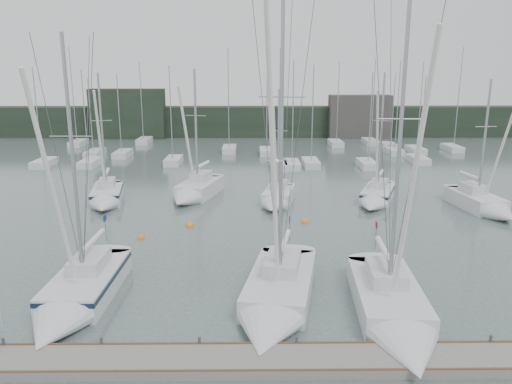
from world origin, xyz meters
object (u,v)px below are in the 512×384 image
sailboat_mid_d (376,198)px  buoy_a (190,226)px  sailboat_near_center (275,304)px  sailboat_mid_e (486,206)px  sailboat_near_left (75,298)px  sailboat_mid_b (193,192)px  buoy_c (141,238)px  sailboat_near_right (396,317)px  sailboat_mid_a (106,198)px  sailboat_mid_c (276,200)px  buoy_b (305,222)px

sailboat_mid_d → buoy_a: size_ratio=17.77×
sailboat_near_center → sailboat_mid_e: bearing=54.3°
sailboat_near_left → sailboat_mid_d: sailboat_near_left is taller
sailboat_mid_b → buoy_c: 10.68m
sailboat_near_right → sailboat_mid_b: 25.55m
sailboat_near_right → buoy_a: sailboat_near_right is taller
sailboat_mid_a → buoy_a: size_ratio=17.76×
sailboat_mid_b → sailboat_mid_e: bearing=4.6°
buoy_c → sailboat_mid_d: bearing=25.3°
sailboat_near_left → sailboat_near_center: 9.63m
sailboat_near_left → sailboat_near_right: bearing=-6.5°
sailboat_near_right → sailboat_mid_e: bearing=60.0°
sailboat_mid_b → sailboat_mid_c: (7.27, -2.25, -0.07)m
sailboat_near_right → sailboat_mid_a: sailboat_near_right is taller
sailboat_near_left → sailboat_near_center: size_ratio=0.81×
buoy_a → buoy_b: size_ratio=1.16×
sailboat_near_left → sailboat_near_center: sailboat_near_center is taller
sailboat_mid_c → buoy_a: bearing=-129.1°
buoy_a → buoy_c: size_ratio=1.24×
sailboat_near_center → buoy_b: (2.97, 14.49, -0.55)m
sailboat_mid_a → sailboat_mid_c: bearing=-12.5°
buoy_b → buoy_c: 12.17m
sailboat_mid_c → sailboat_mid_e: size_ratio=0.92×
sailboat_mid_b → sailboat_mid_d: 15.91m
sailboat_mid_e → sailboat_mid_c: bearing=164.7°
sailboat_near_left → sailboat_mid_e: (27.39, 16.29, -0.01)m
sailboat_near_center → buoy_c: 14.01m
sailboat_mid_c → sailboat_mid_e: bearing=4.1°
buoy_b → sailboat_mid_d: bearing=37.8°
sailboat_near_right → sailboat_mid_e: (12.43, 18.28, 0.01)m
sailboat_mid_a → sailboat_mid_e: size_ratio=1.04×
sailboat_mid_b → buoy_b: sailboat_mid_b is taller
sailboat_near_center → buoy_a: 14.80m
sailboat_mid_c → buoy_b: sailboat_mid_c is taller
sailboat_near_left → sailboat_mid_b: size_ratio=1.15×
sailboat_near_left → sailboat_mid_a: 19.51m
sailboat_near_left → buoy_b: size_ratio=24.41×
buoy_a → buoy_b: buoy_a is taller
sailboat_near_center → sailboat_mid_e: (17.77, 16.86, 0.02)m
sailboat_mid_c → sailboat_mid_d: bearing=15.1°
sailboat_mid_b → sailboat_mid_d: size_ratio=1.03×
buoy_b → sailboat_near_left: bearing=-132.1°
sailboat_near_center → sailboat_mid_e: sailboat_near_center is taller
sailboat_near_center → sailboat_near_right: size_ratio=1.10×
sailboat_near_center → sailboat_mid_b: sailboat_near_center is taller
sailboat_near_left → buoy_c: bearing=86.0°
sailboat_mid_b → buoy_a: bearing=-70.4°
sailboat_near_left → sailboat_mid_e: size_ratio=1.23×
sailboat_near_left → sailboat_mid_a: size_ratio=1.19×
buoy_a → sailboat_mid_a: bearing=142.6°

